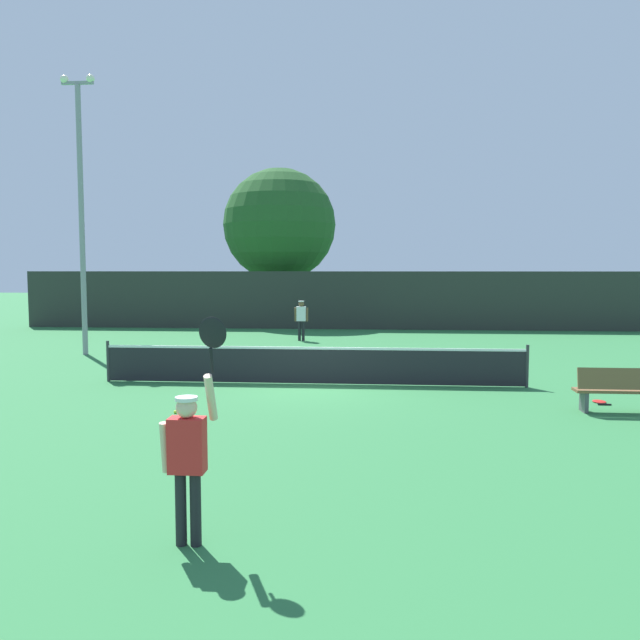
% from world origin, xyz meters
% --- Properties ---
extents(ground_plane, '(120.00, 120.00, 0.00)m').
position_xyz_m(ground_plane, '(0.00, 0.00, 0.00)').
color(ground_plane, '#2D723D').
extents(tennis_net, '(10.87, 0.08, 1.07)m').
position_xyz_m(tennis_net, '(0.00, 0.00, 0.51)').
color(tennis_net, '#232328').
rests_on(tennis_net, ground).
extents(perimeter_fence, '(31.92, 0.12, 2.84)m').
position_xyz_m(perimeter_fence, '(0.00, 14.95, 1.42)').
color(perimeter_fence, '#2D332D').
rests_on(perimeter_fence, ground).
extents(player_serving, '(0.68, 0.39, 2.45)m').
position_xyz_m(player_serving, '(-0.42, -9.54, 1.07)').
color(player_serving, red).
rests_on(player_serving, ground).
extents(player_receiving, '(0.57, 0.24, 1.65)m').
position_xyz_m(player_receiving, '(-1.36, 9.80, 1.01)').
color(player_receiving, white).
rests_on(player_receiving, ground).
extents(tennis_ball, '(0.07, 0.07, 0.07)m').
position_xyz_m(tennis_ball, '(-2.48, -3.53, 0.03)').
color(tennis_ball, '#CCE033').
rests_on(tennis_ball, ground).
extents(spare_racket, '(0.28, 0.52, 0.04)m').
position_xyz_m(spare_racket, '(6.57, -1.72, 0.02)').
color(spare_racket, black).
rests_on(spare_racket, ground).
extents(courtside_bench, '(1.80, 0.44, 0.95)m').
position_xyz_m(courtside_bench, '(6.61, -2.73, 0.48)').
color(courtside_bench, brown).
rests_on(courtside_bench, ground).
extents(light_pole, '(1.18, 0.28, 9.45)m').
position_xyz_m(light_pole, '(-8.37, 5.03, 5.30)').
color(light_pole, gray).
rests_on(light_pole, ground).
extents(large_tree, '(6.08, 6.08, 8.39)m').
position_xyz_m(large_tree, '(-3.48, 18.31, 5.33)').
color(large_tree, brown).
rests_on(large_tree, ground).
extents(parked_car_near, '(1.92, 4.21, 1.69)m').
position_xyz_m(parked_car_near, '(-8.24, 19.96, 0.78)').
color(parked_car_near, navy).
rests_on(parked_car_near, ground).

